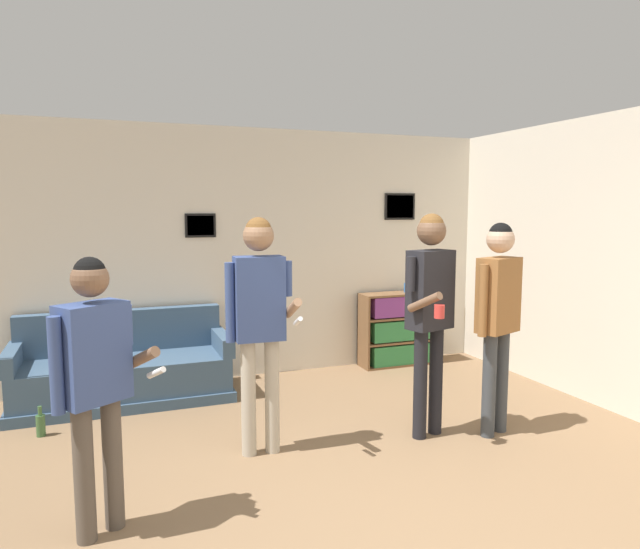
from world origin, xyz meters
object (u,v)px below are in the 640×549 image
bottle_on_floor (41,424)px  drinking_cup (407,288)px  person_spectator_near_bookshelf (498,305)px  person_player_foreground_left (94,369)px  person_watcher_holding_cup (430,299)px  person_player_foreground_center (259,309)px  couch (124,372)px  bookshelf (400,329)px

bottle_on_floor → drinking_cup: 4.04m
person_spectator_near_bookshelf → drinking_cup: bearing=79.9°
person_player_foreground_left → person_watcher_holding_cup: 2.56m
person_player_foreground_center → bottle_on_floor: 2.11m
person_player_foreground_center → drinking_cup: (2.27, 1.83, -0.19)m
person_player_foreground_left → person_spectator_near_bookshelf: size_ratio=0.91×
couch → bottle_on_floor: 0.97m
person_player_foreground_center → person_watcher_holding_cup: person_watcher_holding_cup is taller
bottle_on_floor → person_player_foreground_left: bearing=-74.5°
person_player_foreground_center → bottle_on_floor: person_player_foreground_center is taller
person_watcher_holding_cup → person_spectator_near_bookshelf: (0.53, -0.16, -0.06)m
person_player_foreground_center → bookshelf: bearing=39.9°
bottle_on_floor → drinking_cup: (3.86, 0.88, 0.82)m
bookshelf → person_player_foreground_left: 4.21m
drinking_cup → person_spectator_near_bookshelf: bearing=-100.1°
bookshelf → drinking_cup: size_ratio=8.86×
couch → bottle_on_floor: size_ratio=8.00×
couch → person_player_foreground_center: size_ratio=1.12×
person_watcher_holding_cup → bottle_on_floor: bearing=159.5°
person_watcher_holding_cup → bottle_on_floor: size_ratio=7.22×
bookshelf → person_spectator_near_bookshelf: (-0.29, -2.14, 0.64)m
couch → person_player_foreground_left: bearing=-95.0°
bookshelf → person_player_foreground_center: bearing=-140.1°
person_player_foreground_left → bottle_on_floor: (-0.46, 1.68, -0.87)m
bookshelf → bottle_on_floor: (-3.77, -0.88, -0.33)m
bookshelf → drinking_cup: 0.49m
drinking_cup → bottle_on_floor: bearing=-167.2°
person_spectator_near_bookshelf → bottle_on_floor: bearing=160.1°
drinking_cup → person_player_foreground_center: bearing=-141.2°
person_player_foreground_center → person_watcher_holding_cup: (1.36, -0.15, 0.02)m
couch → person_spectator_near_bookshelf: 3.50m
couch → person_player_foreground_left: 2.46m
couch → bottle_on_floor: bearing=-134.7°
person_player_foreground_left → person_watcher_holding_cup: size_ratio=0.88×
bottle_on_floor → couch: bearing=45.3°
bookshelf → person_watcher_holding_cup: (-0.82, -1.98, 0.70)m
person_player_foreground_left → person_player_foreground_center: 1.35m
person_watcher_holding_cup → bottle_on_floor: person_watcher_holding_cup is taller
person_player_foreground_center → bottle_on_floor: bearing=149.2°
person_spectator_near_bookshelf → bottle_on_floor: person_spectator_near_bookshelf is taller
bookshelf → person_watcher_holding_cup: bearing=-112.6°
couch → bookshelf: 3.11m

